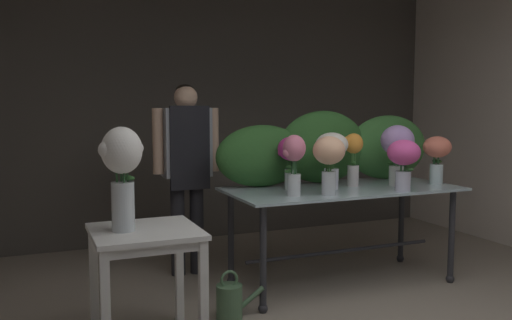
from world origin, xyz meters
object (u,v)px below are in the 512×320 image
at_px(vase_fuchsia_tulips, 404,158).
at_px(vase_coral_snapdragons, 437,153).
at_px(side_table_white, 145,246).
at_px(florist, 187,159).
at_px(vase_sunset_ranunculus, 353,154).
at_px(vase_lilac_roses, 397,146).
at_px(vase_rosy_stock, 294,159).
at_px(vase_magenta_peonies, 291,155).
at_px(display_table_glass, 342,203).
at_px(watering_can, 230,301).
at_px(vase_ivory_anemones, 332,151).
at_px(vase_peach_dahlias, 329,157).
at_px(vase_white_roses_tall, 122,168).

bearing_deg(vase_fuchsia_tulips, vase_coral_snapdragons, 22.62).
xyz_separation_m(side_table_white, florist, (0.62, 1.27, 0.39)).
bearing_deg(vase_sunset_ranunculus, vase_lilac_roses, -19.15).
xyz_separation_m(side_table_white, vase_coral_snapdragons, (2.56, 0.41, 0.44)).
distance_m(vase_lilac_roses, vase_sunset_ranunculus, 0.37).
relative_size(vase_coral_snapdragons, vase_rosy_stock, 0.90).
relative_size(vase_coral_snapdragons, vase_magenta_peonies, 0.96).
bearing_deg(display_table_glass, watering_can, -162.57).
bearing_deg(vase_coral_snapdragons, display_table_glass, 171.70).
distance_m(display_table_glass, vase_coral_snapdragons, 0.94).
bearing_deg(watering_can, vase_fuchsia_tulips, 0.43).
height_order(side_table_white, vase_ivory_anemones, vase_ivory_anemones).
relative_size(vase_peach_dahlias, vase_sunset_ranunculus, 1.01).
bearing_deg(vase_rosy_stock, florist, 120.06).
relative_size(vase_sunset_ranunculus, vase_white_roses_tall, 0.71).
height_order(vase_rosy_stock, vase_ivory_anemones, same).
bearing_deg(vase_peach_dahlias, vase_magenta_peonies, 113.67).
height_order(vase_coral_snapdragons, vase_rosy_stock, vase_rosy_stock).
bearing_deg(vase_ivory_anemones, vase_white_roses_tall, -163.71).
bearing_deg(display_table_glass, vase_peach_dahlias, -137.53).
xyz_separation_m(side_table_white, vase_peach_dahlias, (1.43, 0.27, 0.46)).
height_order(vase_rosy_stock, vase_magenta_peonies, vase_rosy_stock).
bearing_deg(side_table_white, vase_white_roses_tall, -179.49).
height_order(side_table_white, vase_peach_dahlias, vase_peach_dahlias).
bearing_deg(vase_peach_dahlias, vase_coral_snapdragons, 6.99).
bearing_deg(florist, vase_lilac_roses, -27.59).
height_order(vase_rosy_stock, vase_white_roses_tall, vase_white_roses_tall).
xyz_separation_m(vase_rosy_stock, vase_fuchsia_tulips, (0.88, -0.13, -0.02)).
relative_size(vase_coral_snapdragons, vase_fuchsia_tulips, 1.01).
xyz_separation_m(florist, vase_coral_snapdragons, (1.94, -0.86, 0.05)).
relative_size(vase_lilac_roses, watering_can, 1.43).
xyz_separation_m(display_table_glass, vase_ivory_anemones, (-0.13, -0.03, 0.43)).
relative_size(display_table_glass, vase_fuchsia_tulips, 4.71).
xyz_separation_m(vase_coral_snapdragons, vase_fuchsia_tulips, (-0.51, -0.21, -0.00)).
height_order(vase_peach_dahlias, vase_lilac_roses, vase_lilac_roses).
relative_size(vase_rosy_stock, vase_ivory_anemones, 1.00).
distance_m(vase_magenta_peonies, vase_white_roses_tall, 1.53).
bearing_deg(watering_can, display_table_glass, 17.43).
distance_m(vase_rosy_stock, watering_can, 1.11).
bearing_deg(vase_peach_dahlias, watering_can, -174.09).
distance_m(display_table_glass, vase_white_roses_tall, 1.96).
relative_size(vase_peach_dahlias, vase_white_roses_tall, 0.71).
relative_size(florist, vase_white_roses_tall, 2.66).
bearing_deg(vase_white_roses_tall, vase_peach_dahlias, 9.99).
bearing_deg(florist, vase_sunset_ranunculus, -29.77).
xyz_separation_m(vase_ivory_anemones, vase_magenta_peonies, (-0.31, 0.11, -0.03)).
bearing_deg(vase_sunset_ranunculus, vase_magenta_peonies, 176.73).
bearing_deg(vase_coral_snapdragons, vase_peach_dahlias, -173.01).
bearing_deg(display_table_glass, side_table_white, -162.66).
height_order(vase_ivory_anemones, watering_can, vase_ivory_anemones).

